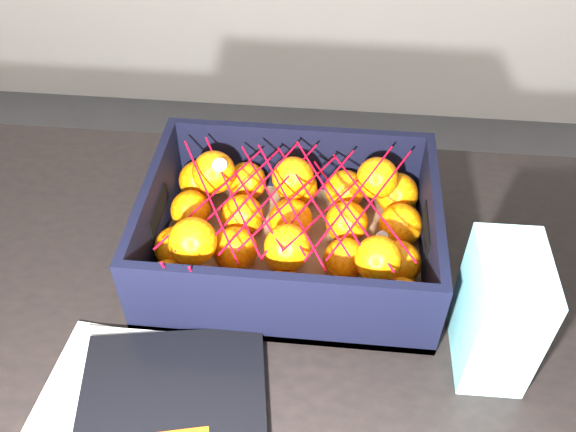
{
  "coord_description": "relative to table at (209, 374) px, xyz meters",
  "views": [
    {
      "loc": [
        0.06,
        -0.26,
        1.4
      ],
      "look_at": [
        0.0,
        0.28,
        0.86
      ],
      "focal_mm": 38.74,
      "sensor_mm": 36.0,
      "label": 1
    }
  ],
  "objects": [
    {
      "name": "retail_carton",
      "position": [
        0.35,
        0.0,
        0.18
      ],
      "size": [
        0.08,
        0.11,
        0.17
      ],
      "primitive_type": "cube",
      "rotation": [
        0.0,
        0.0,
        0.01
      ],
      "color": "white",
      "rests_on": "table"
    },
    {
      "name": "mesh_net",
      "position": [
        0.09,
        0.13,
        0.21
      ],
      "size": [
        0.31,
        0.25,
        0.09
      ],
      "color": "#BB071E",
      "rests_on": "clementine_heap"
    },
    {
      "name": "table",
      "position": [
        0.0,
        0.0,
        0.0
      ],
      "size": [
        1.2,
        0.8,
        0.75
      ],
      "color": "black",
      "rests_on": "ground"
    },
    {
      "name": "clementine_heap",
      "position": [
        0.1,
        0.14,
        0.15
      ],
      "size": [
        0.36,
        0.27,
        0.11
      ],
      "color": "orange",
      "rests_on": "produce_crate"
    },
    {
      "name": "produce_crate",
      "position": [
        0.1,
        0.14,
        0.14
      ],
      "size": [
        0.38,
        0.29,
        0.12
      ],
      "color": "brown",
      "rests_on": "table"
    },
    {
      "name": "room_shell",
      "position": [
        0.09,
        -0.18,
        0.6
      ],
      "size": [
        3.54,
        3.54,
        2.5
      ],
      "color": "#BCB6AE",
      "rests_on": "ground"
    }
  ]
}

